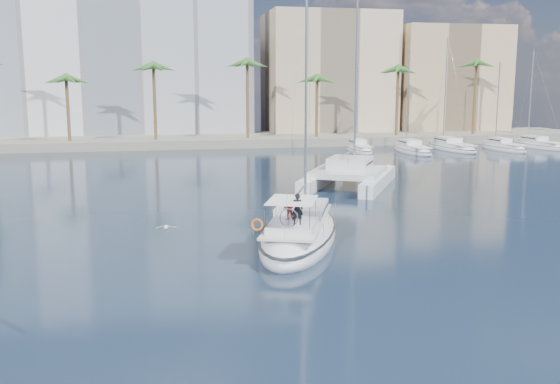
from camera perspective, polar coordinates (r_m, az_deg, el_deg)
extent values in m
plane|color=black|center=(32.31, -0.10, -6.08)|extent=(160.00, 160.00, 0.00)
cube|color=gray|center=(92.04, -7.52, 4.70)|extent=(120.00, 14.00, 1.20)
cube|color=silver|center=(103.76, -14.94, 12.45)|extent=(42.00, 16.00, 28.00)
cube|color=#CBB091|center=(104.30, 4.37, 10.54)|extent=(20.00, 14.00, 20.00)
cube|color=tan|center=(109.55, 14.93, 9.68)|extent=(18.00, 12.00, 18.00)
cylinder|color=brown|center=(87.75, -7.41, 7.49)|extent=(0.44, 0.44, 10.50)
sphere|color=#306625|center=(87.68, -7.49, 10.92)|extent=(3.60, 3.60, 3.60)
cylinder|color=brown|center=(96.26, 13.41, 7.52)|extent=(0.44, 0.44, 10.50)
sphere|color=#306625|center=(96.20, 13.53, 10.64)|extent=(3.60, 3.60, 3.60)
ellipsoid|color=white|center=(35.27, 1.76, -4.07)|extent=(8.15, 13.08, 2.59)
ellipsoid|color=black|center=(35.18, 1.76, -3.48)|extent=(8.23, 13.21, 0.18)
cube|color=silver|center=(34.81, 1.71, -2.59)|extent=(5.97, 9.76, 0.12)
cube|color=silver|center=(36.14, 2.03, -1.54)|extent=(3.95, 4.77, 0.60)
cube|color=black|center=(36.13, 2.03, -1.51)|extent=(3.80, 4.32, 0.14)
cylinder|color=#B7BABF|center=(36.84, 2.41, 11.01)|extent=(0.15, 0.15, 16.37)
cylinder|color=#B7BABF|center=(34.86, 1.81, 0.04)|extent=(1.90, 4.75, 0.11)
cube|color=silver|center=(32.44, 1.14, -3.09)|extent=(3.32, 3.76, 0.36)
cube|color=white|center=(32.04, 1.11, -0.75)|extent=(3.32, 3.76, 0.04)
torus|color=silver|center=(31.14, 0.82, -2.38)|extent=(0.91, 0.39, 0.96)
torus|color=#E0550B|center=(31.01, -2.11, -3.01)|extent=(0.66, 0.41, 0.64)
imported|color=black|center=(31.74, 1.59, -1.55)|extent=(0.67, 0.52, 1.63)
imported|color=maroon|center=(32.92, 0.82, -1.51)|extent=(0.68, 0.59, 1.19)
cube|color=white|center=(55.64, 3.82, 1.29)|extent=(7.19, 11.57, 1.10)
cube|color=white|center=(54.64, 9.00, 1.03)|extent=(7.19, 11.57, 1.10)
cube|color=silver|center=(54.37, 6.27, 1.84)|extent=(8.35, 8.82, 0.50)
cube|color=silver|center=(54.89, 6.42, 2.65)|extent=(4.86, 4.98, 1.00)
cube|color=black|center=(54.88, 6.42, 2.71)|extent=(4.63, 4.55, 0.18)
cylinder|color=#B7BABF|center=(56.30, 6.97, 10.88)|extent=(0.18, 0.18, 16.78)
ellipsoid|color=silver|center=(36.37, -10.39, -3.18)|extent=(0.24, 0.45, 0.22)
sphere|color=silver|center=(36.57, -10.40, -3.07)|extent=(0.12, 0.12, 0.12)
cube|color=gray|center=(36.36, -10.90, -3.15)|extent=(0.52, 0.19, 0.12)
cube|color=gray|center=(36.36, -9.88, -3.11)|extent=(0.52, 0.19, 0.12)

